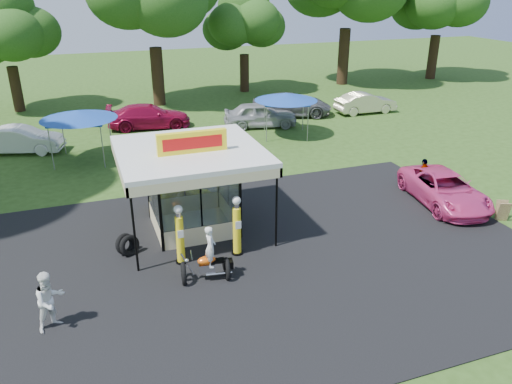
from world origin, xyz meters
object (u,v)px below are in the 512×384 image
(gas_pump_right, at_px, (237,227))
(tent_west, at_px, (78,115))
(kiosk_car, at_px, (182,196))
(spectator_west, at_px, (50,301))
(bg_car_d, at_px, (292,105))
(bg_car_e, at_px, (365,103))
(tent_east, at_px, (286,97))
(gas_pump_left, at_px, (180,236))
(a_frame_sign, at_px, (503,211))
(gas_station_kiosk, at_px, (192,187))
(bg_car_a, at_px, (21,140))
(pink_sedan, at_px, (444,189))
(spectator_east_b, at_px, (423,174))
(bg_car_c, at_px, (260,115))
(bg_car_b, at_px, (149,116))
(motorcycle, at_px, (209,259))

(gas_pump_right, relative_size, tent_west, 0.57)
(kiosk_car, relative_size, spectator_west, 1.54)
(bg_car_d, bearing_deg, bg_car_e, -83.95)
(spectator_west, distance_m, tent_west, 14.94)
(tent_east, bearing_deg, bg_car_d, 61.75)
(bg_car_d, bearing_deg, gas_pump_right, 169.19)
(gas_pump_left, bearing_deg, tent_west, 102.52)
(tent_east, bearing_deg, a_frame_sign, -75.43)
(gas_station_kiosk, height_order, kiosk_car, gas_station_kiosk)
(bg_car_a, bearing_deg, a_frame_sign, -114.35)
(pink_sedan, relative_size, bg_car_e, 1.11)
(bg_car_d, bearing_deg, a_frame_sign, -157.81)
(spectator_east_b, bearing_deg, pink_sedan, 64.11)
(gas_station_kiosk, xyz_separation_m, bg_car_a, (-7.14, 12.67, -1.02))
(gas_pump_left, relative_size, pink_sedan, 0.44)
(bg_car_c, relative_size, bg_car_e, 1.07)
(bg_car_a, bearing_deg, tent_west, -112.44)
(gas_pump_right, xyz_separation_m, kiosk_car, (-1.02, 4.78, -0.63))
(a_frame_sign, distance_m, bg_car_b, 22.36)
(kiosk_car, bearing_deg, bg_car_c, -35.22)
(gas_pump_right, distance_m, spectator_east_b, 10.52)
(gas_pump_left, relative_size, tent_west, 0.56)
(motorcycle, xyz_separation_m, spectator_east_b, (11.52, 4.07, -0.02))
(motorcycle, xyz_separation_m, bg_car_b, (0.96, 19.28, -0.01))
(spectator_west, relative_size, tent_east, 0.47)
(bg_car_e, bearing_deg, bg_car_a, 94.07)
(bg_car_c, bearing_deg, a_frame_sign, -152.77)
(gas_pump_left, bearing_deg, bg_car_c, 60.78)
(bg_car_b, xyz_separation_m, bg_car_c, (7.11, -2.30, 0.04))
(a_frame_sign, relative_size, pink_sedan, 0.17)
(bg_car_b, bearing_deg, spectator_west, 170.63)
(bg_car_e, bearing_deg, spectator_west, 131.71)
(pink_sedan, distance_m, tent_east, 12.49)
(gas_station_kiosk, height_order, tent_east, gas_station_kiosk)
(gas_pump_left, bearing_deg, bg_car_e, 43.47)
(motorcycle, distance_m, pink_sedan, 11.65)
(bg_car_c, bearing_deg, bg_car_d, -44.96)
(kiosk_car, bearing_deg, bg_car_b, -2.55)
(gas_pump_left, distance_m, bg_car_e, 24.01)
(pink_sedan, relative_size, spectator_east_b, 3.27)
(gas_station_kiosk, bearing_deg, kiosk_car, 90.00)
(tent_east, bearing_deg, pink_sedan, -78.12)
(bg_car_c, bearing_deg, gas_pump_left, 162.97)
(gas_station_kiosk, height_order, spectator_east_b, gas_station_kiosk)
(motorcycle, height_order, a_frame_sign, motorcycle)
(bg_car_c, bearing_deg, kiosk_car, 156.98)
(kiosk_car, distance_m, bg_car_c, 13.36)
(gas_station_kiosk, bearing_deg, bg_car_e, 40.54)
(bg_car_b, distance_m, bg_car_d, 10.36)
(spectator_east_b, bearing_deg, gas_pump_right, -6.34)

